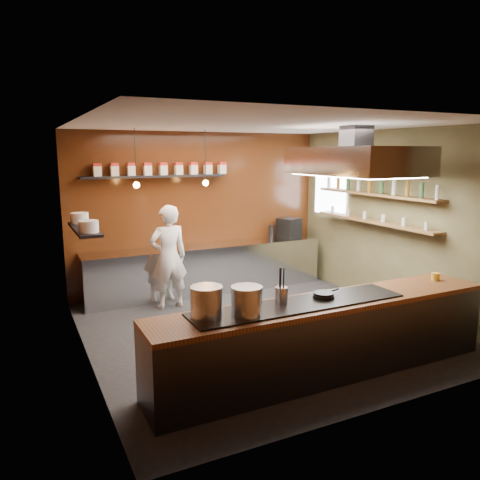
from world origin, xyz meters
TOP-DOWN VIEW (x-y plane):
  - floor at (0.00, 0.00)m, footprint 5.00×5.00m
  - back_wall at (0.00, 2.50)m, footprint 5.00×0.00m
  - left_wall at (-2.50, 0.00)m, footprint 0.00×5.00m
  - right_wall at (2.50, 0.00)m, footprint 0.00×5.00m
  - ceiling at (0.00, 0.00)m, footprint 5.00×5.00m
  - window_pane at (2.45, 1.70)m, footprint 0.00×1.00m
  - prep_counter at (0.00, 2.17)m, footprint 4.60×0.65m
  - pass_counter at (-0.00, -1.60)m, footprint 4.40×0.72m
  - tin_shelf at (-0.90, 2.36)m, footprint 2.60×0.26m
  - plate_shelf at (-2.34, 1.00)m, footprint 0.30×1.40m
  - bottle_shelf_upper at (2.34, 0.30)m, footprint 0.26×2.80m
  - bottle_shelf_lower at (2.34, 0.30)m, footprint 0.26×2.80m
  - extractor_hood at (1.30, -0.40)m, footprint 1.20×2.00m
  - pendant_left at (-1.40, 1.70)m, footprint 0.10×0.10m
  - pendant_right at (-0.20, 1.70)m, footprint 0.10×0.10m
  - storage_tins at (-0.75, 2.36)m, footprint 2.43×0.13m
  - plate_stacks at (-2.34, 1.00)m, footprint 0.26×1.16m
  - bottles at (2.34, 0.30)m, footprint 0.06×2.66m
  - wine_glasses at (2.34, 0.30)m, footprint 0.07×2.37m
  - stockpot_large at (-1.50, -1.55)m, footprint 0.41×0.41m
  - stockpot_small at (-1.11, -1.68)m, footprint 0.39×0.39m
  - utensil_crock at (-0.58, -1.51)m, footprint 0.16×0.16m
  - frying_pan at (-0.02, -1.54)m, footprint 0.42×0.26m
  - butter_jar at (1.83, -1.52)m, footprint 0.11×0.11m
  - espresso_machine at (1.85, 2.23)m, footprint 0.49×0.48m
  - chef at (-0.93, 1.60)m, footprint 0.65×0.43m

SIDE VIEW (x-z plane):
  - floor at x=0.00m, z-range 0.00..0.00m
  - prep_counter at x=0.00m, z-range 0.00..0.90m
  - pass_counter at x=0.00m, z-range 0.00..0.94m
  - chef at x=-0.93m, z-range 0.00..1.77m
  - butter_jar at x=1.83m, z-range 0.92..1.02m
  - frying_pan at x=-0.02m, z-range 0.94..1.00m
  - utensil_crock at x=-0.58m, z-range 0.94..1.13m
  - stockpot_small at x=-1.11m, z-range 0.94..1.25m
  - espresso_machine at x=1.85m, z-range 0.90..1.29m
  - stockpot_large at x=-1.50m, z-range 0.94..1.27m
  - bottle_shelf_lower at x=2.34m, z-range 1.43..1.47m
  - back_wall at x=0.00m, z-range -1.00..4.00m
  - left_wall at x=-2.50m, z-range -1.00..4.00m
  - right_wall at x=2.50m, z-range -1.00..4.00m
  - wine_glasses at x=2.34m, z-range 1.47..1.60m
  - plate_shelf at x=-2.34m, z-range 1.53..1.57m
  - plate_stacks at x=-2.34m, z-range 1.57..1.73m
  - window_pane at x=2.45m, z-range 1.40..2.40m
  - bottle_shelf_upper at x=2.34m, z-range 1.90..1.94m
  - bottles at x=2.34m, z-range 1.94..2.18m
  - pendant_left at x=-1.40m, z-range 1.68..2.63m
  - pendant_right at x=-0.20m, z-range 1.68..2.63m
  - tin_shelf at x=-0.90m, z-range 2.18..2.22m
  - storage_tins at x=-0.75m, z-range 2.22..2.44m
  - extractor_hood at x=1.30m, z-range 2.15..2.87m
  - ceiling at x=0.00m, z-range 3.00..3.00m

